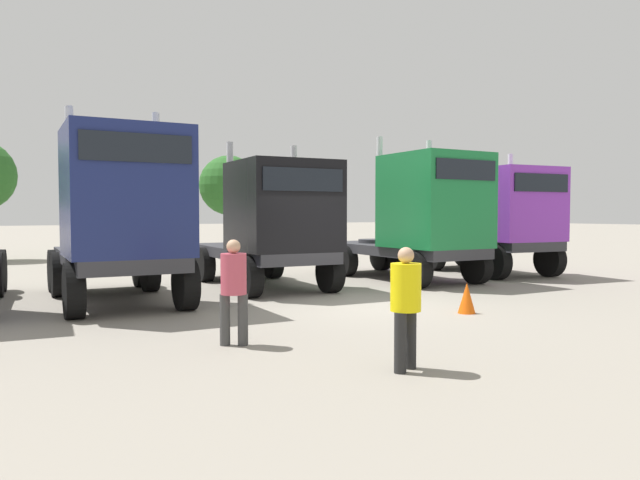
{
  "coord_description": "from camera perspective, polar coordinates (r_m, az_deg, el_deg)",
  "views": [
    {
      "loc": [
        -7.57,
        -10.62,
        2.06
      ],
      "look_at": [
        1.57,
        4.22,
        1.27
      ],
      "focal_mm": 33.27,
      "sensor_mm": 36.0,
      "label": 1
    }
  ],
  "objects": [
    {
      "name": "semi_truck_black",
      "position": [
        15.94,
        -4.55,
        1.59
      ],
      "size": [
        3.01,
        6.39,
        3.99
      ],
      "rotation": [
        0.0,
        0.0,
        -1.65
      ],
      "color": "#333338",
      "rests_on": "ground"
    },
    {
      "name": "semi_truck_navy",
      "position": [
        13.63,
        -18.54,
        2.3
      ],
      "size": [
        2.89,
        5.99,
        4.43
      ],
      "rotation": [
        0.0,
        0.0,
        -1.63
      ],
      "color": "#333338",
      "rests_on": "ground"
    },
    {
      "name": "oak_far_centre",
      "position": [
        33.47,
        -17.31,
        5.88
      ],
      "size": [
        2.93,
        2.93,
        5.56
      ],
      "color": "#4C3823",
      "rests_on": "ground"
    },
    {
      "name": "semi_truck_purple",
      "position": [
        20.57,
        17.0,
        1.88
      ],
      "size": [
        3.27,
        5.97,
        4.11
      ],
      "rotation": [
        0.0,
        0.0,
        -1.71
      ],
      "color": "#333338",
      "rests_on": "ground"
    },
    {
      "name": "ground",
      "position": [
        13.2,
        3.83,
        -6.38
      ],
      "size": [
        200.0,
        200.0,
        0.0
      ],
      "primitive_type": "plane",
      "color": "gray"
    },
    {
      "name": "visitor_in_hivis",
      "position": [
        7.82,
        8.24,
        -5.7
      ],
      "size": [
        0.52,
        0.52,
        1.62
      ],
      "rotation": [
        0.0,
        0.0,
        5.11
      ],
      "color": "#242424",
      "rests_on": "ground"
    },
    {
      "name": "oak_far_right",
      "position": [
        35.34,
        -8.75,
        5.2
      ],
      "size": [
        3.49,
        3.49,
        5.45
      ],
      "color": "#4C3823",
      "rests_on": "ground"
    },
    {
      "name": "semi_truck_green",
      "position": [
        17.87,
        9.85,
        2.27
      ],
      "size": [
        2.8,
        6.13,
        4.36
      ],
      "rotation": [
        0.0,
        0.0,
        -1.61
      ],
      "color": "#333338",
      "rests_on": "ground"
    },
    {
      "name": "visitor_with_camera",
      "position": [
        9.3,
        -8.3,
        -4.25
      ],
      "size": [
        0.55,
        0.55,
        1.65
      ],
      "rotation": [
        0.0,
        0.0,
        4.14
      ],
      "color": "#3E3E3E",
      "rests_on": "ground"
    },
    {
      "name": "traffic_cone_near",
      "position": [
        12.6,
        13.93,
        -5.44
      ],
      "size": [
        0.36,
        0.36,
        0.63
      ],
      "primitive_type": "cone",
      "color": "#F2590C",
      "rests_on": "ground"
    }
  ]
}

